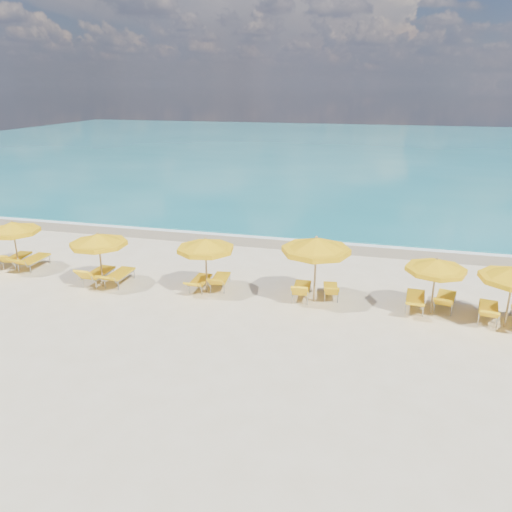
# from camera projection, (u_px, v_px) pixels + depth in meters

# --- Properties ---
(ground_plane) EXTENTS (120.00, 120.00, 0.00)m
(ground_plane) POSITION_uv_depth(u_px,v_px,m) (246.00, 298.00, 18.88)
(ground_plane) COLOR beige
(ocean) EXTENTS (120.00, 80.00, 0.30)m
(ocean) POSITION_uv_depth(u_px,v_px,m) (348.00, 149.00, 62.80)
(ocean) COLOR #15707A
(ocean) RESTS_ON ground
(wet_sand_band) EXTENTS (120.00, 2.60, 0.01)m
(wet_sand_band) POSITION_uv_depth(u_px,v_px,m) (285.00, 242.00, 25.65)
(wet_sand_band) COLOR tan
(wet_sand_band) RESTS_ON ground
(foam_line) EXTENTS (120.00, 1.20, 0.03)m
(foam_line) POSITION_uv_depth(u_px,v_px,m) (288.00, 238.00, 26.38)
(foam_line) COLOR white
(foam_line) RESTS_ON ground
(whitecap_near) EXTENTS (14.00, 0.36, 0.05)m
(whitecap_near) POSITION_uv_depth(u_px,v_px,m) (229.00, 197.00, 35.86)
(whitecap_near) COLOR white
(whitecap_near) RESTS_ON ground
(whitecap_far) EXTENTS (18.00, 0.30, 0.05)m
(whitecap_far) POSITION_uv_depth(u_px,v_px,m) (427.00, 188.00, 38.94)
(whitecap_far) COLOR white
(whitecap_far) RESTS_ON ground
(umbrella_1) EXTENTS (2.54, 2.54, 2.24)m
(umbrella_1) POSITION_uv_depth(u_px,v_px,m) (13.00, 228.00, 21.13)
(umbrella_1) COLOR tan
(umbrella_1) RESTS_ON ground
(umbrella_2) EXTENTS (2.93, 2.93, 2.26)m
(umbrella_2) POSITION_uv_depth(u_px,v_px,m) (98.00, 240.00, 19.42)
(umbrella_2) COLOR tan
(umbrella_2) RESTS_ON ground
(umbrella_3) EXTENTS (2.63, 2.63, 2.23)m
(umbrella_3) POSITION_uv_depth(u_px,v_px,m) (205.00, 245.00, 18.87)
(umbrella_3) COLOR tan
(umbrella_3) RESTS_ON ground
(umbrella_4) EXTENTS (2.65, 2.65, 2.56)m
(umbrella_4) POSITION_uv_depth(u_px,v_px,m) (316.00, 246.00, 17.91)
(umbrella_4) COLOR tan
(umbrella_4) RESTS_ON ground
(umbrella_5) EXTENTS (2.21, 2.21, 2.10)m
(umbrella_5) POSITION_uv_depth(u_px,v_px,m) (436.00, 266.00, 17.05)
(umbrella_5) COLOR tan
(umbrella_5) RESTS_ON ground
(lounger_1_left) EXTENTS (0.85, 1.94, 0.87)m
(lounger_1_left) POSITION_uv_depth(u_px,v_px,m) (17.00, 261.00, 22.21)
(lounger_1_left) COLOR #A5A8AD
(lounger_1_left) RESTS_ON ground
(lounger_1_right) EXTENTS (0.69, 2.02, 0.85)m
(lounger_1_right) POSITION_uv_depth(u_px,v_px,m) (34.00, 263.00, 21.91)
(lounger_1_right) COLOR #A5A8AD
(lounger_1_right) RESTS_ON ground
(lounger_2_left) EXTENTS (0.73, 1.98, 0.95)m
(lounger_2_left) POSITION_uv_depth(u_px,v_px,m) (98.00, 277.00, 20.30)
(lounger_2_left) COLOR #A5A8AD
(lounger_2_left) RESTS_ON ground
(lounger_2_right) EXTENTS (0.69, 2.03, 0.80)m
(lounger_2_right) POSITION_uv_depth(u_px,v_px,m) (119.00, 278.00, 20.19)
(lounger_2_right) COLOR #A5A8AD
(lounger_2_right) RESTS_ON ground
(lounger_3_left) EXTENTS (0.63, 1.82, 0.70)m
(lounger_3_left) POSITION_uv_depth(u_px,v_px,m) (200.00, 284.00, 19.67)
(lounger_3_left) COLOR #A5A8AD
(lounger_3_left) RESTS_ON ground
(lounger_3_right) EXTENTS (0.79, 1.85, 0.80)m
(lounger_3_right) POSITION_uv_depth(u_px,v_px,m) (220.00, 283.00, 19.80)
(lounger_3_right) COLOR #A5A8AD
(lounger_3_right) RESTS_ON ground
(lounger_4_left) EXTENTS (0.75, 1.86, 0.90)m
(lounger_4_left) POSITION_uv_depth(u_px,v_px,m) (301.00, 292.00, 18.85)
(lounger_4_left) COLOR #A5A8AD
(lounger_4_left) RESTS_ON ground
(lounger_4_right) EXTENTS (0.76, 1.64, 0.77)m
(lounger_4_right) POSITION_uv_depth(u_px,v_px,m) (331.00, 292.00, 18.93)
(lounger_4_right) COLOR #A5A8AD
(lounger_4_right) RESTS_ON ground
(lounger_5_left) EXTENTS (0.78, 2.06, 0.75)m
(lounger_5_left) POSITION_uv_depth(u_px,v_px,m) (415.00, 303.00, 17.95)
(lounger_5_left) COLOR #A5A8AD
(lounger_5_left) RESTS_ON ground
(lounger_5_right) EXTENTS (1.01, 1.99, 0.83)m
(lounger_5_right) POSITION_uv_depth(u_px,v_px,m) (445.00, 302.00, 17.97)
(lounger_5_right) COLOR #A5A8AD
(lounger_5_right) RESTS_ON ground
(lounger_6_left) EXTENTS (0.94, 1.99, 0.81)m
(lounger_6_left) POSITION_uv_depth(u_px,v_px,m) (488.00, 313.00, 17.11)
(lounger_6_left) COLOR #A5A8AD
(lounger_6_left) RESTS_ON ground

